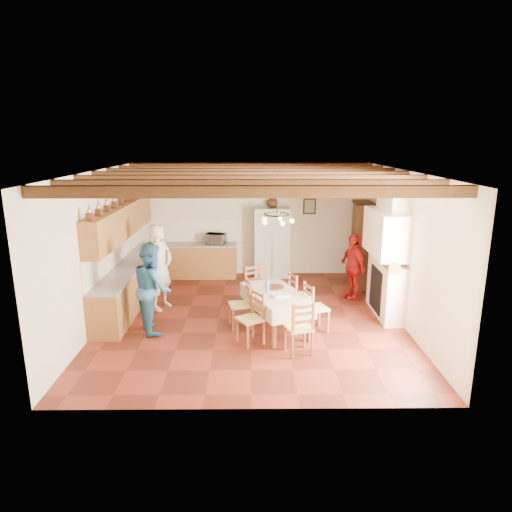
% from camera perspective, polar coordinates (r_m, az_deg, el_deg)
% --- Properties ---
extents(floor, '(6.00, 6.50, 0.02)m').
position_cam_1_polar(floor, '(9.49, -0.59, -7.84)').
color(floor, '#4D1C12').
rests_on(floor, ground).
extents(ceiling, '(6.00, 6.50, 0.02)m').
position_cam_1_polar(ceiling, '(8.80, -0.64, 10.67)').
color(ceiling, silver).
rests_on(ceiling, ground).
extents(wall_back, '(6.00, 0.02, 3.00)m').
position_cam_1_polar(wall_back, '(12.22, -0.61, 4.61)').
color(wall_back, beige).
rests_on(wall_back, ground).
extents(wall_front, '(6.00, 0.02, 3.00)m').
position_cam_1_polar(wall_front, '(5.90, -0.62, -6.31)').
color(wall_front, beige).
rests_on(wall_front, ground).
extents(wall_left, '(0.02, 6.50, 3.00)m').
position_cam_1_polar(wall_left, '(9.52, -19.06, 0.96)').
color(wall_left, beige).
rests_on(wall_left, ground).
extents(wall_right, '(0.02, 6.50, 3.00)m').
position_cam_1_polar(wall_right, '(9.51, 17.84, 1.05)').
color(wall_right, beige).
rests_on(wall_right, ground).
extents(ceiling_beams, '(6.00, 6.30, 0.16)m').
position_cam_1_polar(ceiling_beams, '(8.80, -0.64, 10.02)').
color(ceiling_beams, '#392211').
rests_on(ceiling_beams, ground).
extents(lower_cabinets_left, '(0.60, 4.30, 0.86)m').
position_cam_1_polar(lower_cabinets_left, '(10.67, -15.28, -3.29)').
color(lower_cabinets_left, brown).
rests_on(lower_cabinets_left, ground).
extents(lower_cabinets_back, '(2.30, 0.60, 0.86)m').
position_cam_1_polar(lower_cabinets_back, '(12.25, -7.87, -0.63)').
color(lower_cabinets_back, brown).
rests_on(lower_cabinets_back, ground).
extents(countertop_left, '(0.62, 4.30, 0.04)m').
position_cam_1_polar(countertop_left, '(10.55, -15.44, -0.97)').
color(countertop_left, slate).
rests_on(countertop_left, lower_cabinets_left).
extents(countertop_back, '(2.34, 0.62, 0.04)m').
position_cam_1_polar(countertop_back, '(12.14, -7.94, 1.42)').
color(countertop_back, slate).
rests_on(countertop_back, lower_cabinets_back).
extents(backsplash_left, '(0.03, 4.30, 0.60)m').
position_cam_1_polar(backsplash_left, '(10.55, -17.05, 0.71)').
color(backsplash_left, white).
rests_on(backsplash_left, ground).
extents(backsplash_back, '(2.30, 0.03, 0.60)m').
position_cam_1_polar(backsplash_back, '(12.35, -7.83, 3.17)').
color(backsplash_back, white).
rests_on(backsplash_back, ground).
extents(upper_cabinets, '(0.35, 4.20, 0.70)m').
position_cam_1_polar(upper_cabinets, '(10.38, -16.46, 4.21)').
color(upper_cabinets, brown).
rests_on(upper_cabinets, ground).
extents(fireplace, '(0.56, 1.60, 2.80)m').
position_cam_1_polar(fireplace, '(9.63, 15.79, 0.76)').
color(fireplace, beige).
rests_on(fireplace, ground).
extents(wall_picture, '(0.34, 0.03, 0.42)m').
position_cam_1_polar(wall_picture, '(12.23, 6.70, 6.19)').
color(wall_picture, black).
rests_on(wall_picture, ground).
extents(refrigerator, '(0.93, 0.76, 1.85)m').
position_cam_1_polar(refrigerator, '(12.19, 1.98, 1.82)').
color(refrigerator, silver).
rests_on(refrigerator, floor).
extents(hutch, '(0.62, 1.20, 2.08)m').
position_cam_1_polar(hutch, '(11.63, 13.07, 1.42)').
color(hutch, '#381A13').
rests_on(hutch, floor).
extents(dining_table, '(1.40, 1.89, 0.74)m').
position_cam_1_polar(dining_table, '(8.77, 2.50, -5.09)').
color(dining_table, beige).
rests_on(dining_table, floor).
extents(chandelier, '(0.47, 0.47, 0.03)m').
position_cam_1_polar(chandelier, '(8.37, 2.62, 5.22)').
color(chandelier, black).
rests_on(chandelier, ground).
extents(chair_left_near, '(0.56, 0.57, 0.96)m').
position_cam_1_polar(chair_left_near, '(8.23, -0.74, -7.77)').
color(chair_left_near, brown).
rests_on(chair_left_near, floor).
extents(chair_left_far, '(0.48, 0.50, 0.96)m').
position_cam_1_polar(chair_left_far, '(8.91, -2.01, -5.99)').
color(chair_left_far, brown).
rests_on(chair_left_far, floor).
extents(chair_right_near, '(0.52, 0.53, 0.96)m').
position_cam_1_polar(chair_right_near, '(8.82, 7.53, -6.33)').
color(chair_right_near, brown).
rests_on(chair_right_near, floor).
extents(chair_right_far, '(0.51, 0.53, 0.96)m').
position_cam_1_polar(chair_right_far, '(9.44, 5.53, -4.86)').
color(chair_right_far, brown).
rests_on(chair_right_far, floor).
extents(chair_end_near, '(0.52, 0.50, 0.96)m').
position_cam_1_polar(chair_end_near, '(7.90, 5.40, -8.81)').
color(chair_end_near, brown).
rests_on(chair_end_near, floor).
extents(chair_end_far, '(0.57, 0.56, 0.96)m').
position_cam_1_polar(chair_end_far, '(9.80, 0.08, -4.04)').
color(chair_end_far, brown).
rests_on(chair_end_far, floor).
extents(person_man, '(0.68, 0.80, 1.86)m').
position_cam_1_polar(person_man, '(9.96, -11.85, -1.37)').
color(person_man, silver).
rests_on(person_man, floor).
extents(person_woman_blue, '(0.94, 1.03, 1.73)m').
position_cam_1_polar(person_woman_blue, '(8.86, -12.84, -3.87)').
color(person_woman_blue, '#2C6191').
rests_on(person_woman_blue, floor).
extents(person_woman_red, '(0.65, 0.96, 1.52)m').
position_cam_1_polar(person_woman_red, '(10.63, 11.99, -1.31)').
color(person_woman_red, '#AD1514').
rests_on(person_woman_red, floor).
extents(microwave, '(0.56, 0.45, 0.27)m').
position_cam_1_polar(microwave, '(12.04, -5.05, 2.16)').
color(microwave, silver).
rests_on(microwave, countertop_back).
extents(fridge_vase, '(0.36, 0.36, 0.32)m').
position_cam_1_polar(fridge_vase, '(12.00, 2.07, 6.87)').
color(fridge_vase, '#381A13').
rests_on(fridge_vase, refrigerator).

